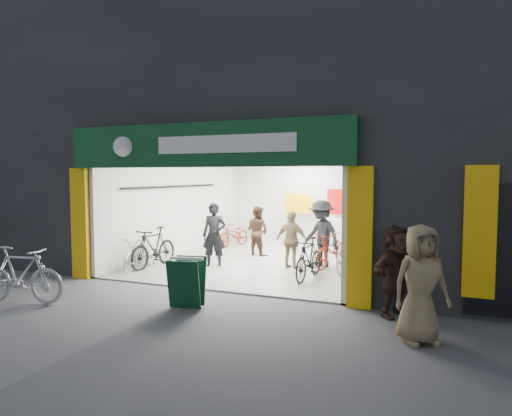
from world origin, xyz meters
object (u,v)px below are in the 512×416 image
Objects in this scene: bike_right_front at (309,259)px; parked_bike at (20,275)px; sandwich_board at (187,281)px; bike_left_front at (141,254)px; pedestrian_near at (421,284)px.

parked_bike is (-4.60, -3.88, 0.05)m from bike_right_front.
sandwich_board is (-1.46, -3.01, 0.01)m from bike_right_front.
bike_left_front is 0.94× the size of pedestrian_near.
bike_left_front is 7.39m from pedestrian_near.
pedestrian_near is 4.04m from sandwich_board.
bike_left_front is at bearing -168.67° from bike_right_front.
pedestrian_near reaches higher than bike_left_front.
bike_left_front is 1.77× the size of sandwich_board.
parked_bike is 7.19m from pedestrian_near.
bike_left_front is at bearing 126.95° from pedestrian_near.
bike_right_front is at bearing 96.94° from pedestrian_near.
parked_bike is at bearing -103.49° from bike_left_front.
sandwich_board reaches higher than bike_left_front.
bike_right_front reaches higher than sandwich_board.
sandwich_board is (2.84, -2.50, 0.08)m from bike_left_front.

